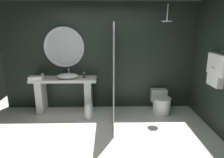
# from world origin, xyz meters

# --- Properties ---
(ground_plane) EXTENTS (5.76, 5.76, 0.00)m
(ground_plane) POSITION_xyz_m (0.00, 0.00, 0.00)
(ground_plane) COLOR silver
(back_wall_panel) EXTENTS (4.80, 0.10, 2.60)m
(back_wall_panel) POSITION_xyz_m (0.00, 1.90, 1.30)
(back_wall_panel) COLOR #1E2823
(back_wall_panel) RESTS_ON ground_plane
(side_wall_right) EXTENTS (0.10, 2.47, 2.60)m
(side_wall_right) POSITION_xyz_m (2.35, 0.76, 1.30)
(side_wall_right) COLOR #1E2823
(side_wall_right) RESTS_ON ground_plane
(vanity_counter) EXTENTS (1.55, 0.49, 0.85)m
(vanity_counter) POSITION_xyz_m (-0.87, 1.59, 0.53)
(vanity_counter) COLOR silver
(vanity_counter) RESTS_ON ground_plane
(vessel_sink) EXTENTS (0.52, 0.42, 0.20)m
(vessel_sink) POSITION_xyz_m (-0.78, 1.58, 0.91)
(vessel_sink) COLOR white
(vessel_sink) RESTS_ON vanity_counter
(tumbler_cup) EXTENTS (0.07, 0.07, 0.11)m
(tumbler_cup) POSITION_xyz_m (-1.38, 1.61, 0.91)
(tumbler_cup) COLOR silver
(tumbler_cup) RESTS_ON vanity_counter
(soap_dispenser) EXTENTS (0.07, 0.07, 0.14)m
(soap_dispenser) POSITION_xyz_m (-0.39, 1.59, 0.92)
(soap_dispenser) COLOR #3D3323
(soap_dispenser) RESTS_ON vanity_counter
(round_wall_mirror) EXTENTS (0.98, 0.07, 0.98)m
(round_wall_mirror) POSITION_xyz_m (-0.87, 1.81, 1.56)
(round_wall_mirror) COLOR silver
(shower_glass_panel) EXTENTS (0.02, 1.49, 2.11)m
(shower_glass_panel) POSITION_xyz_m (0.28, 1.11, 1.06)
(shower_glass_panel) COLOR silver
(shower_glass_panel) RESTS_ON ground_plane
(rain_shower_head) EXTENTS (0.23, 0.23, 0.37)m
(rain_shower_head) POSITION_xyz_m (1.46, 1.44, 2.17)
(rain_shower_head) COLOR silver
(hanging_bathrobe) EXTENTS (0.20, 0.58, 0.68)m
(hanging_bathrobe) POSITION_xyz_m (2.21, 0.60, 1.28)
(hanging_bathrobe) COLOR silver
(toilet) EXTENTS (0.43, 0.64, 0.52)m
(toilet) POSITION_xyz_m (1.46, 1.50, 0.25)
(toilet) COLOR white
(toilet) RESTS_ON ground_plane
(waste_bin) EXTENTS (0.19, 0.19, 0.37)m
(waste_bin) POSITION_xyz_m (-0.26, 1.16, 0.19)
(waste_bin) COLOR silver
(waste_bin) RESTS_ON ground_plane
(folded_hand_towel) EXTENTS (0.32, 0.23, 0.08)m
(folded_hand_towel) POSITION_xyz_m (-1.48, 1.44, 0.89)
(folded_hand_towel) COLOR white
(folded_hand_towel) RESTS_ON vanity_counter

